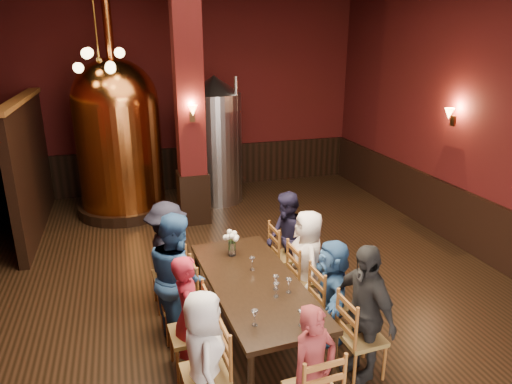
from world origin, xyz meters
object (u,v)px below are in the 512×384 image
object	(u,v)px
rose_vase	(232,239)
dining_table	(254,286)
steel_vessel	(216,140)
person_2	(177,276)
person_0	(204,356)
person_1	(189,315)
copper_kettle	(119,136)

from	to	relation	value
rose_vase	dining_table	bearing A→B (deg)	-82.79
steel_vessel	dining_table	bearing A→B (deg)	-96.84
person_2	rose_vase	xyz separation A→B (m)	(0.77, 0.44, 0.19)
person_0	person_1	size ratio (longest dim) A/B	0.96
person_2	person_0	bearing A→B (deg)	169.43
dining_table	copper_kettle	size ratio (longest dim) A/B	0.55
copper_kettle	rose_vase	size ratio (longest dim) A/B	12.52
copper_kettle	dining_table	bearing A→B (deg)	-73.81
person_1	copper_kettle	distance (m)	5.31
person_0	steel_vessel	distance (m)	6.22
person_0	person_1	xyz separation A→B (m)	(-0.04, 0.67, 0.02)
person_1	steel_vessel	distance (m)	5.58
person_1	steel_vessel	size ratio (longest dim) A/B	0.50
person_0	person_2	bearing A→B (deg)	8.30
person_1	person_2	xyz separation A→B (m)	(-0.04, 0.66, 0.11)
copper_kettle	person_0	bearing A→B (deg)	-84.11
copper_kettle	steel_vessel	world-z (taller)	copper_kettle
dining_table	person_1	world-z (taller)	person_1
person_1	copper_kettle	xyz separation A→B (m)	(-0.57, 5.20, 0.93)
dining_table	rose_vase	distance (m)	0.79
person_2	steel_vessel	world-z (taller)	steel_vessel
person_0	steel_vessel	size ratio (longest dim) A/B	0.48
person_1	rose_vase	world-z (taller)	person_1
steel_vessel	rose_vase	distance (m)	4.33
person_1	person_2	world-z (taller)	person_2
dining_table	person_1	xyz separation A→B (m)	(-0.83, -0.37, -0.00)
person_0	rose_vase	world-z (taller)	person_0
copper_kettle	steel_vessel	xyz separation A→B (m)	(2.00, 0.16, -0.24)
person_0	person_2	xyz separation A→B (m)	(-0.07, 1.33, 0.14)
dining_table	steel_vessel	xyz separation A→B (m)	(0.60, 4.98, 0.68)
person_1	person_2	size ratio (longest dim) A/B	0.86
rose_vase	person_2	bearing A→B (deg)	-150.21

